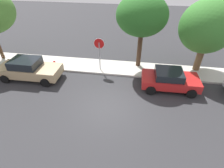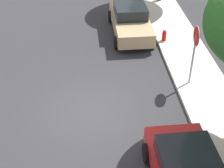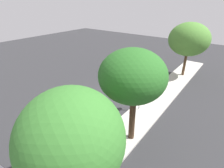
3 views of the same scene
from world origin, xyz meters
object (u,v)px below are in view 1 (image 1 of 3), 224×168
object	(u,v)px
parked_car_red	(170,79)
fire_hydrant	(55,65)
street_tree_mid_block	(142,16)
stop_sign	(99,49)
street_tree_far	(206,27)
parked_car_tan	(29,69)

from	to	relation	value
parked_car_red	fire_hydrant	size ratio (longest dim) A/B	5.39
parked_car_red	street_tree_mid_block	xyz separation A→B (m)	(-2.26, 2.50, 3.48)
stop_sign	street_tree_far	world-z (taller)	street_tree_far
street_tree_far	fire_hydrant	world-z (taller)	street_tree_far
street_tree_mid_block	stop_sign	bearing A→B (deg)	-162.30
parked_car_red	fire_hydrant	bearing A→B (deg)	171.73
parked_car_tan	parked_car_red	world-z (taller)	parked_car_tan
parked_car_tan	fire_hydrant	distance (m)	2.04
street_tree_far	stop_sign	bearing A→B (deg)	-170.43
stop_sign	parked_car_red	size ratio (longest dim) A/B	0.71
parked_car_red	fire_hydrant	xyz separation A→B (m)	(-8.93, 1.30, -0.35)
street_tree_far	parked_car_tan	bearing A→B (deg)	-166.14
parked_car_tan	parked_car_red	size ratio (longest dim) A/B	1.18
parked_car_red	street_tree_mid_block	distance (m)	4.84
parked_car_tan	fire_hydrant	size ratio (longest dim) A/B	6.38
street_tree_far	fire_hydrant	size ratio (longest dim) A/B	7.52
parked_car_tan	street_tree_far	size ratio (longest dim) A/B	0.85
fire_hydrant	parked_car_tan	bearing A→B (deg)	-128.96
parked_car_red	stop_sign	bearing A→B (deg)	163.29
street_tree_far	fire_hydrant	distance (m)	11.77
street_tree_mid_block	street_tree_far	world-z (taller)	street_tree_mid_block
street_tree_far	fire_hydrant	bearing A→B (deg)	-172.26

